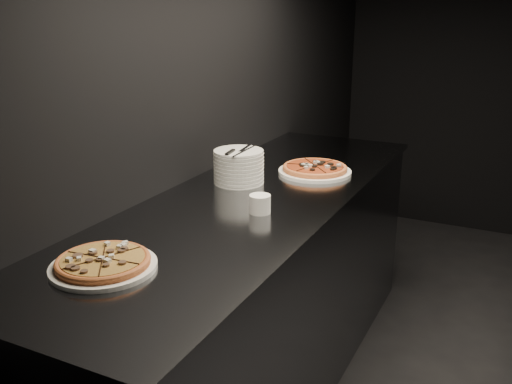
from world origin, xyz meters
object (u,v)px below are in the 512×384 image
at_px(pizza_mushroom, 103,263).
at_px(cutlery, 238,151).
at_px(plate_stack, 239,167).
at_px(counter, 254,295).
at_px(pizza_tomato, 315,169).
at_px(ramekin, 260,203).

relative_size(pizza_mushroom, cutlery, 1.36).
xyz_separation_m(plate_stack, cutlery, (0.01, -0.02, 0.08)).
distance_m(plate_stack, cutlery, 0.08).
xyz_separation_m(counter, pizza_mushroom, (-0.10, -0.82, 0.48)).
distance_m(pizza_mushroom, pizza_tomato, 1.26).
distance_m(pizza_tomato, ramekin, 0.60).
height_order(pizza_tomato, ramekin, ramekin).
xyz_separation_m(plate_stack, ramekin, (0.26, -0.31, -0.04)).
relative_size(pizza_tomato, ramekin, 4.42).
bearing_deg(pizza_tomato, pizza_mushroom, -99.22).
xyz_separation_m(pizza_tomato, plate_stack, (-0.25, -0.29, 0.05)).
bearing_deg(pizza_tomato, plate_stack, -131.39).
height_order(counter, ramekin, ramekin).
bearing_deg(cutlery, pizza_mushroom, -95.64).
relative_size(counter, cutlery, 10.36).
bearing_deg(cutlery, counter, -50.27).
bearing_deg(counter, plate_stack, 136.06).
relative_size(counter, plate_stack, 11.13).
bearing_deg(counter, pizza_tomato, 76.07).
bearing_deg(plate_stack, ramekin, -50.39).
relative_size(cutlery, ramekin, 2.89).
distance_m(counter, ramekin, 0.54).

